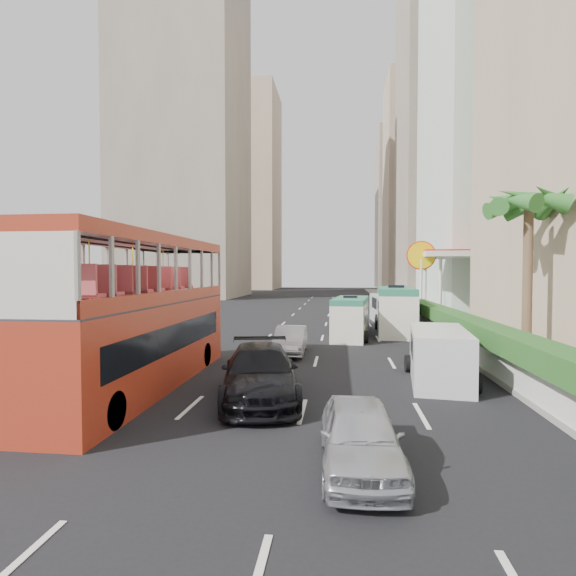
# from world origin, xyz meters

# --- Properties ---
(ground_plane) EXTENTS (200.00, 200.00, 0.00)m
(ground_plane) POSITION_xyz_m (0.00, 0.00, 0.00)
(ground_plane) COLOR black
(ground_plane) RESTS_ON ground
(double_decker_bus) EXTENTS (2.50, 11.00, 5.06)m
(double_decker_bus) POSITION_xyz_m (-6.00, 0.00, 2.53)
(double_decker_bus) COLOR #AE301A
(double_decker_bus) RESTS_ON ground
(car_silver_lane_a) EXTENTS (1.40, 3.93, 1.29)m
(car_silver_lane_a) POSITION_xyz_m (-1.69, 6.65, 0.00)
(car_silver_lane_a) COLOR #B3B6BB
(car_silver_lane_a) RESTS_ON ground
(car_silver_lane_b) EXTENTS (1.71, 3.90, 1.31)m
(car_silver_lane_b) POSITION_xyz_m (1.02, -5.46, 0.00)
(car_silver_lane_b) COLOR #B3B6BB
(car_silver_lane_b) RESTS_ON ground
(car_black) EXTENTS (3.16, 5.77, 1.58)m
(car_black) POSITION_xyz_m (-1.78, -0.93, 0.00)
(car_black) COLOR black
(car_black) RESTS_ON ground
(van_asset) EXTENTS (2.62, 4.99, 1.34)m
(van_asset) POSITION_xyz_m (1.27, 17.05, 0.00)
(van_asset) COLOR silver
(van_asset) RESTS_ON ground
(minibus_near) EXTENTS (2.34, 5.49, 2.36)m
(minibus_near) POSITION_xyz_m (1.23, 12.13, 1.18)
(minibus_near) COLOR silver
(minibus_near) RESTS_ON ground
(minibus_far) EXTENTS (2.60, 6.64, 2.89)m
(minibus_far) POSITION_xyz_m (4.10, 14.43, 1.44)
(minibus_far) COLOR silver
(minibus_far) RESTS_ON ground
(panel_van_near) EXTENTS (2.39, 4.79, 1.84)m
(panel_van_near) POSITION_xyz_m (4.07, 1.90, 0.92)
(panel_van_near) COLOR silver
(panel_van_near) RESTS_ON ground
(panel_van_far) EXTENTS (2.45, 5.36, 2.09)m
(panel_van_far) POSITION_xyz_m (4.30, 20.96, 1.05)
(panel_van_far) COLOR silver
(panel_van_far) RESTS_ON ground
(sidewalk) EXTENTS (6.00, 120.00, 0.18)m
(sidewalk) POSITION_xyz_m (9.00, 25.00, 0.09)
(sidewalk) COLOR #99968C
(sidewalk) RESTS_ON ground
(kerb_wall) EXTENTS (0.30, 44.00, 1.00)m
(kerb_wall) POSITION_xyz_m (6.20, 14.00, 0.68)
(kerb_wall) COLOR silver
(kerb_wall) RESTS_ON sidewalk
(hedge) EXTENTS (1.10, 44.00, 0.70)m
(hedge) POSITION_xyz_m (6.20, 14.00, 1.53)
(hedge) COLOR #2D6626
(hedge) RESTS_ON kerb_wall
(palm_tree) EXTENTS (0.36, 0.36, 6.40)m
(palm_tree) POSITION_xyz_m (7.80, 4.00, 3.38)
(palm_tree) COLOR brown
(palm_tree) RESTS_ON sidewalk
(shell_station) EXTENTS (6.50, 8.00, 5.50)m
(shell_station) POSITION_xyz_m (10.00, 23.00, 2.75)
(shell_station) COLOR silver
(shell_station) RESTS_ON ground
(tower_stripe) EXTENTS (16.00, 18.00, 58.00)m
(tower_stripe) POSITION_xyz_m (18.00, 34.00, 29.00)
(tower_stripe) COLOR white
(tower_stripe) RESTS_ON ground
(tower_mid) EXTENTS (16.00, 16.00, 50.00)m
(tower_mid) POSITION_xyz_m (18.00, 58.00, 25.00)
(tower_mid) COLOR gray
(tower_mid) RESTS_ON ground
(tower_far_a) EXTENTS (14.00, 14.00, 44.00)m
(tower_far_a) POSITION_xyz_m (17.00, 82.00, 22.00)
(tower_far_a) COLOR tan
(tower_far_a) RESTS_ON ground
(tower_far_b) EXTENTS (14.00, 14.00, 40.00)m
(tower_far_b) POSITION_xyz_m (17.00, 104.00, 20.00)
(tower_far_b) COLOR gray
(tower_far_b) RESTS_ON ground
(tower_left_a) EXTENTS (18.00, 18.00, 52.00)m
(tower_left_a) POSITION_xyz_m (-24.00, 55.00, 26.00)
(tower_left_a) COLOR gray
(tower_left_a) RESTS_ON ground
(tower_left_b) EXTENTS (16.00, 16.00, 46.00)m
(tower_left_b) POSITION_xyz_m (-22.00, 90.00, 23.00)
(tower_left_b) COLOR tan
(tower_left_b) RESTS_ON ground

